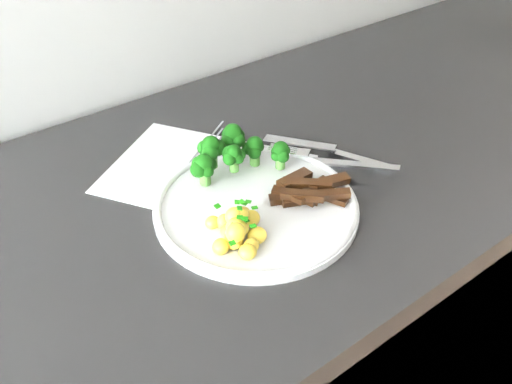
# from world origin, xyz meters

# --- Properties ---
(counter) EXTENTS (2.40, 0.60, 0.90)m
(counter) POSITION_xyz_m (-0.01, 1.67, 0.45)
(counter) COLOR black
(counter) RESTS_ON ground
(recipe_paper) EXTENTS (0.31, 0.34, 0.00)m
(recipe_paper) POSITION_xyz_m (-0.09, 1.72, 0.90)
(recipe_paper) COLOR white
(recipe_paper) RESTS_ON counter
(plate) EXTENTS (0.27, 0.27, 0.02)m
(plate) POSITION_xyz_m (-0.09, 1.61, 0.91)
(plate) COLOR white
(plate) RESTS_ON counter
(broccoli) EXTENTS (0.14, 0.09, 0.06)m
(broccoli) POSITION_xyz_m (-0.07, 1.69, 0.94)
(broccoli) COLOR #3D6F27
(broccoli) RESTS_ON plate
(potatoes) EXTENTS (0.08, 0.09, 0.04)m
(potatoes) POSITION_xyz_m (-0.14, 1.57, 0.92)
(potatoes) COLOR #F4DB52
(potatoes) RESTS_ON plate
(beef_strips) EXTENTS (0.11, 0.08, 0.02)m
(beef_strips) POSITION_xyz_m (-0.02, 1.58, 0.92)
(beef_strips) COLOR black
(beef_strips) RESTS_ON plate
(fork) EXTENTS (0.12, 0.16, 0.02)m
(fork) POSITION_xyz_m (0.06, 1.61, 0.92)
(fork) COLOR silver
(fork) RESTS_ON plate
(knife) EXTENTS (0.11, 0.18, 0.02)m
(knife) POSITION_xyz_m (0.09, 1.63, 0.91)
(knife) COLOR silver
(knife) RESTS_ON plate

